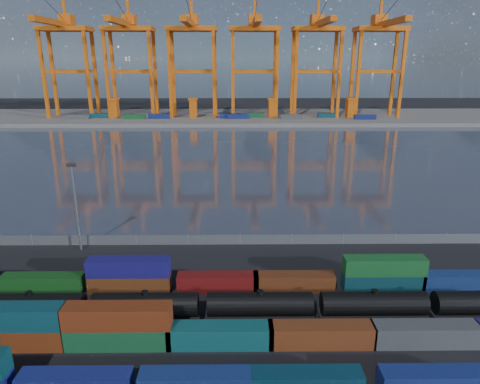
{
  "coord_description": "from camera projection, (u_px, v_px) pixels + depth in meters",
  "views": [
    {
      "loc": [
        -0.79,
        -47.91,
        34.33
      ],
      "look_at": [
        0.0,
        30.0,
        10.0
      ],
      "focal_mm": 32.0,
      "sensor_mm": 36.0,
      "label": 1
    }
  ],
  "objects": [
    {
      "name": "ground",
      "position": [
        242.0,
        333.0,
        55.97
      ],
      "size": [
        700.0,
        700.0,
        0.0
      ],
      "primitive_type": "plane",
      "color": "black",
      "rests_on": "ground"
    },
    {
      "name": "harbor_water",
      "position": [
        238.0,
        157.0,
        156.19
      ],
      "size": [
        700.0,
        700.0,
        0.0
      ],
      "primitive_type": "plane",
      "color": "#2E3543",
      "rests_on": "ground"
    },
    {
      "name": "far_quay",
      "position": [
        237.0,
        117.0,
        256.12
      ],
      "size": [
        700.0,
        70.0,
        2.0
      ],
      "primitive_type": "cube",
      "color": "#514F4C",
      "rests_on": "ground"
    },
    {
      "name": "distant_mountains",
      "position": [
        253.0,
        4.0,
        1518.14
      ],
      "size": [
        2470.0,
        1100.0,
        520.0
      ],
      "color": "#1E2630",
      "rests_on": "ground"
    },
    {
      "name": "container_row_south",
      "position": [
        5.0,
        379.0,
        45.23
      ],
      "size": [
        126.87,
        2.43,
        5.18
      ],
      "color": "#3A3E3F",
      "rests_on": "ground"
    },
    {
      "name": "container_row_mid",
      "position": [
        205.0,
        330.0,
        52.93
      ],
      "size": [
        142.15,
        2.68,
        5.72
      ],
      "color": "#3F4044",
      "rests_on": "ground"
    },
    {
      "name": "container_row_north",
      "position": [
        172.0,
        278.0,
        65.69
      ],
      "size": [
        141.9,
        2.54,
        5.42
      ],
      "color": "#111556",
      "rests_on": "ground"
    },
    {
      "name": "tanker_string",
      "position": [
        88.0,
        306.0,
        57.88
      ],
      "size": [
        123.3,
        3.18,
        4.55
      ],
      "color": "black",
      "rests_on": "ground"
    },
    {
      "name": "waterfront_fence",
      "position": [
        240.0,
        240.0,
        82.4
      ],
      "size": [
        160.12,
        0.12,
        2.2
      ],
      "color": "#595B5E",
      "rests_on": "ground"
    },
    {
      "name": "yard_light_mast",
      "position": [
        76.0,
        203.0,
        77.73
      ],
      "size": [
        1.6,
        0.4,
        16.6
      ],
      "color": "slate",
      "rests_on": "ground"
    },
    {
      "name": "gantry_cranes",
      "position": [
        223.0,
        40.0,
        236.51
      ],
      "size": [
        202.85,
        53.48,
        72.41
      ],
      "color": "#D4590E",
      "rests_on": "ground"
    },
    {
      "name": "quay_containers",
      "position": [
        218.0,
        116.0,
        241.45
      ],
      "size": [
        172.58,
        10.99,
        2.6
      ],
      "color": "navy",
      "rests_on": "far_quay"
    },
    {
      "name": "straddle_carriers",
      "position": [
        233.0,
        107.0,
        244.52
      ],
      "size": [
        140.0,
        7.0,
        11.1
      ],
      "color": "#D4590E",
      "rests_on": "far_quay"
    }
  ]
}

